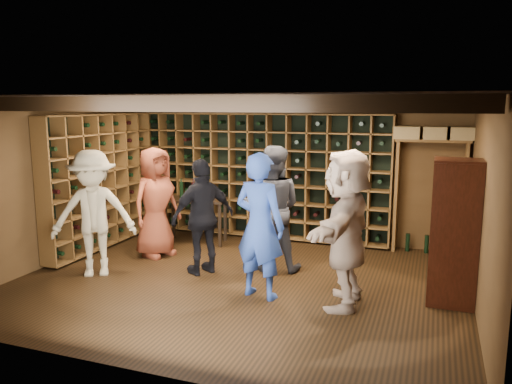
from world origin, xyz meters
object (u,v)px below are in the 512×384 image
(guest_beige, at_px, (346,228))
(tasting_table, at_px, (195,203))
(man_blue_shirt, at_px, (260,226))
(guest_khaki, at_px, (93,214))
(guest_red_floral, at_px, (156,202))
(guest_woman_black, at_px, (203,217))
(man_grey_suit, at_px, (272,208))
(display_cabinet, at_px, (453,235))

(guest_beige, relative_size, tasting_table, 1.68)
(man_blue_shirt, xyz_separation_m, tasting_table, (-1.90, 1.99, -0.21))
(man_blue_shirt, distance_m, guest_khaki, 2.48)
(guest_khaki, bearing_deg, guest_beige, -29.90)
(tasting_table, bearing_deg, guest_red_floral, -116.54)
(guest_woman_black, distance_m, tasting_table, 1.66)
(man_grey_suit, height_order, guest_beige, guest_beige)
(man_grey_suit, bearing_deg, display_cabinet, 159.06)
(guest_khaki, bearing_deg, guest_woman_black, -9.34)
(guest_khaki, relative_size, guest_beige, 0.94)
(man_grey_suit, bearing_deg, guest_khaki, 15.72)
(guest_red_floral, bearing_deg, guest_woman_black, -96.58)
(man_grey_suit, relative_size, guest_khaki, 1.02)
(display_cabinet, relative_size, guest_woman_black, 1.05)
(guest_woman_black, height_order, guest_khaki, guest_khaki)
(man_blue_shirt, relative_size, guest_red_floral, 1.05)
(man_blue_shirt, xyz_separation_m, guest_khaki, (-2.48, -0.02, -0.02))
(guest_woman_black, bearing_deg, man_blue_shirt, 97.24)
(guest_beige, distance_m, tasting_table, 3.52)
(man_blue_shirt, relative_size, guest_beige, 0.97)
(display_cabinet, xyz_separation_m, guest_beige, (-1.21, -0.50, 0.10))
(guest_red_floral, height_order, guest_woman_black, guest_red_floral)
(guest_woman_black, distance_m, guest_beige, 2.17)
(man_grey_suit, height_order, guest_khaki, man_grey_suit)
(man_grey_suit, relative_size, tasting_table, 1.62)
(display_cabinet, xyz_separation_m, guest_khaki, (-4.75, -0.62, 0.04))
(guest_red_floral, relative_size, guest_khaki, 0.98)
(man_grey_suit, xyz_separation_m, guest_khaki, (-2.29, -1.10, -0.02))
(display_cabinet, bearing_deg, guest_khaki, -172.58)
(man_grey_suit, xyz_separation_m, guest_red_floral, (-1.96, 0.02, -0.04))
(guest_red_floral, relative_size, guest_beige, 0.92)
(tasting_table, bearing_deg, display_cabinet, -29.63)
(guest_red_floral, bearing_deg, man_grey_suit, -71.34)
(man_blue_shirt, bearing_deg, display_cabinet, -153.35)
(display_cabinet, bearing_deg, guest_beige, -157.77)
(man_grey_suit, bearing_deg, man_blue_shirt, 90.22)
(man_blue_shirt, distance_m, tasting_table, 2.76)
(guest_khaki, bearing_deg, tasting_table, 42.01)
(guest_woman_black, bearing_deg, man_grey_suit, 156.03)
(guest_khaki, bearing_deg, display_cabinet, -24.47)
(tasting_table, bearing_deg, guest_khaki, -117.29)
(display_cabinet, relative_size, guest_red_floral, 1.00)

